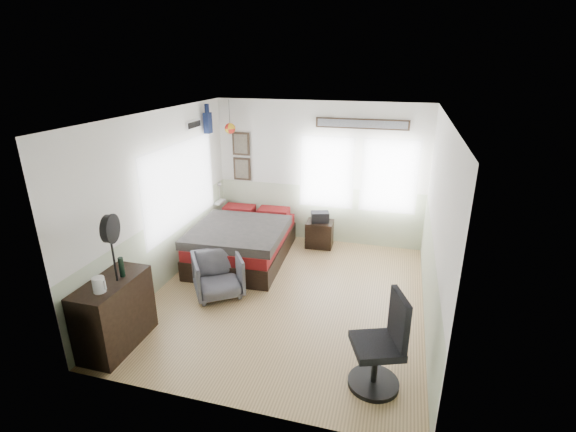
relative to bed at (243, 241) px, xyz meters
name	(u,v)px	position (x,y,z in m)	size (l,w,h in m)	color
ground_plane	(287,296)	(1.12, -1.05, -0.34)	(4.00, 4.50, 0.01)	#947249
room_shell	(286,191)	(1.04, -0.86, 1.28)	(4.02, 4.52, 2.71)	silver
wall_decor	(258,134)	(0.02, 0.91, 1.77)	(3.55, 1.32, 1.44)	#37261A
bed	(243,241)	(0.00, 0.00, 0.00)	(1.63, 2.20, 0.68)	black
dresser	(115,313)	(-0.62, -2.71, 0.12)	(0.48, 1.00, 0.90)	black
armchair	(218,275)	(0.09, -1.26, -0.01)	(0.70, 0.72, 0.65)	#494953
nightstand	(319,234)	(1.22, 0.89, -0.08)	(0.50, 0.40, 0.50)	black
task_chair	(382,350)	(2.59, -2.56, 0.12)	(0.64, 0.64, 1.12)	black
kettle	(99,285)	(-0.56, -2.95, 0.66)	(0.16, 0.14, 0.18)	silver
bottle	(122,267)	(-0.54, -2.57, 0.69)	(0.06, 0.06, 0.25)	black
stand_fan	(110,230)	(-0.53, -2.68, 1.22)	(0.16, 0.34, 0.84)	black
black_bag	(320,217)	(1.22, 0.89, 0.26)	(0.33, 0.21, 0.19)	black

